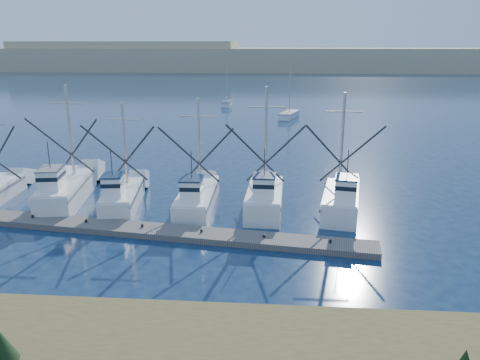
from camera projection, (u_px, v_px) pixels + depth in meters
name	position (u px, v px, depth m)	size (l,w,h in m)	color
ground	(281.00, 282.00, 24.10)	(500.00, 500.00, 0.00)	#0D1B3B
floating_dock	(142.00, 230.00, 30.35)	(29.82, 1.99, 0.40)	slate
dune_ridge	(278.00, 59.00, 223.76)	(360.00, 60.00, 10.00)	tan
trawler_fleet	(164.00, 195.00, 34.87)	(30.00, 9.14, 8.92)	white
sailboat_near	(289.00, 115.00, 77.72)	(3.63, 6.61, 8.10)	white
sailboat_far	(227.00, 103.00, 92.78)	(1.69, 5.94, 8.10)	white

